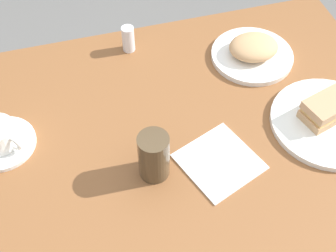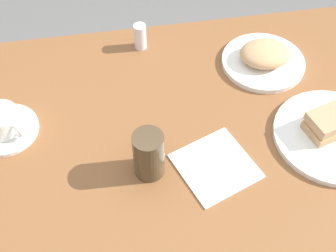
# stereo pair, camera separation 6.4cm
# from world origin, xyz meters

# --- Properties ---
(dining_table) EXTENTS (1.16, 0.86, 0.75)m
(dining_table) POSITION_xyz_m (0.00, 0.00, 0.62)
(dining_table) COLOR brown
(dining_table) RESTS_ON ground_plane
(sandwich_plate) EXTENTS (0.26, 0.26, 0.01)m
(sandwich_plate) POSITION_xyz_m (0.38, -0.02, 0.75)
(sandwich_plate) COLOR white
(sandwich_plate) RESTS_ON dining_table
(sandwich_front) EXTENTS (0.13, 0.10, 0.05)m
(sandwich_front) POSITION_xyz_m (0.37, -0.00, 0.79)
(sandwich_front) COLOR tan
(sandwich_front) RESTS_ON sandwich_plate
(coffee_saucer) EXTENTS (0.15, 0.15, 0.01)m
(coffee_saucer) POSITION_xyz_m (-0.34, 0.12, 0.75)
(coffee_saucer) COLOR white
(coffee_saucer) RESTS_ON dining_table
(coffee_cup) EXTENTS (0.09, 0.09, 0.05)m
(coffee_cup) POSITION_xyz_m (-0.34, 0.12, 0.79)
(coffee_cup) COLOR white
(coffee_cup) RESTS_ON coffee_saucer
(side_plate) EXTENTS (0.21, 0.21, 0.01)m
(side_plate) POSITION_xyz_m (0.29, 0.24, 0.75)
(side_plate) COLOR white
(side_plate) RESTS_ON dining_table
(side_food_pile) EXTENTS (0.13, 0.10, 0.04)m
(side_food_pile) POSITION_xyz_m (0.29, 0.24, 0.78)
(side_food_pile) COLOR tan
(side_food_pile) RESTS_ON side_plate
(napkin) EXTENTS (0.19, 0.19, 0.00)m
(napkin) POSITION_xyz_m (0.10, -0.05, 0.75)
(napkin) COLOR white
(napkin) RESTS_ON dining_table
(salt_shaker) EXTENTS (0.03, 0.03, 0.07)m
(salt_shaker) POSITION_xyz_m (-0.01, 0.35, 0.78)
(salt_shaker) COLOR silver
(salt_shaker) RESTS_ON dining_table
(drinking_glass) EXTENTS (0.06, 0.06, 0.11)m
(drinking_glass) POSITION_xyz_m (-0.04, -0.03, 0.80)
(drinking_glass) COLOR #4E3C27
(drinking_glass) RESTS_ON dining_table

